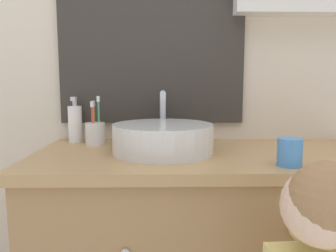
# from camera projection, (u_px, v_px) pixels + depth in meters

# --- Properties ---
(wall_back) EXTENTS (3.20, 0.18, 2.50)m
(wall_back) POSITION_uv_depth(u_px,v_px,m) (207.00, 24.00, 1.38)
(wall_back) COLOR beige
(wall_back) RESTS_ON ground_plane
(sink_basin) EXTENTS (0.35, 0.40, 0.21)m
(sink_basin) POSITION_uv_depth(u_px,v_px,m) (163.00, 137.00, 1.14)
(sink_basin) COLOR silver
(sink_basin) RESTS_ON vanity_counter
(toothbrush_holder) EXTENTS (0.08, 0.08, 0.19)m
(toothbrush_holder) POSITION_uv_depth(u_px,v_px,m) (95.00, 132.00, 1.29)
(toothbrush_holder) COLOR silver
(toothbrush_holder) RESTS_ON vanity_counter
(soap_dispenser) EXTENTS (0.06, 0.06, 0.19)m
(soap_dispenser) POSITION_uv_depth(u_px,v_px,m) (75.00, 123.00, 1.34)
(soap_dispenser) COLOR white
(soap_dispenser) RESTS_ON vanity_counter
(drinking_cup) EXTENTS (0.07, 0.07, 0.08)m
(drinking_cup) POSITION_uv_depth(u_px,v_px,m) (290.00, 152.00, 0.95)
(drinking_cup) COLOR #4789D1
(drinking_cup) RESTS_ON vanity_counter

